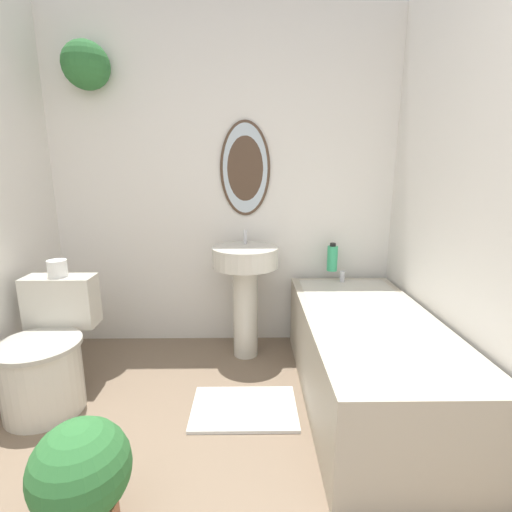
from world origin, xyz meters
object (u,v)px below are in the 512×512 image
Objects in this scene: toilet_paper_roll at (57,268)px; potted_plant at (82,477)px; pedestal_sink at (245,280)px; shampoo_bottle at (332,258)px; bathtub at (368,357)px; toilet at (47,358)px.

potted_plant is at bearing -61.94° from toilet_paper_roll.
potted_plant is at bearing -111.84° from pedestal_sink.
shampoo_bottle reaches higher than potted_plant.
shampoo_bottle reaches higher than bathtub.
pedestal_sink is at bearing 141.85° from bathtub.
shampoo_bottle is (0.63, 0.14, 0.13)m from pedestal_sink.
shampoo_bottle is at bearing 15.51° from toilet_paper_roll.
toilet is 1.28m from pedestal_sink.
bathtub is at bearing -38.15° from pedestal_sink.
potted_plant is (-1.26, -0.83, -0.01)m from bathtub.
potted_plant is (-0.55, -1.38, -0.30)m from pedestal_sink.
bathtub is 0.81m from shampoo_bottle.
toilet_paper_roll is (-0.55, 1.04, 0.48)m from potted_plant.
shampoo_bottle is 1.98m from potted_plant.
shampoo_bottle is at bearing 96.01° from bathtub.
toilet_paper_roll is (0.00, 0.22, 0.46)m from toilet.
potted_plant is at bearing -55.78° from toilet.
shampoo_bottle is 0.44× the size of potted_plant.
pedestal_sink reaches higher than toilet.
pedestal_sink is at bearing 17.19° from toilet_paper_roll.
toilet is 1.48× the size of potted_plant.
bathtub is at bearing 33.29° from potted_plant.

